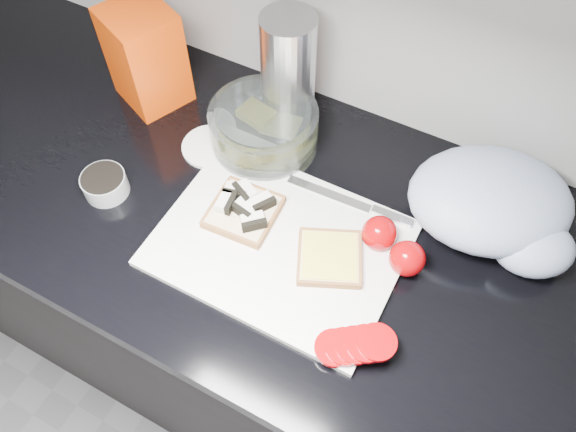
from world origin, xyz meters
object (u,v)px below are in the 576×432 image
at_px(cutting_board, 280,244).
at_px(glass_bowl, 264,129).
at_px(bread_bag, 146,57).
at_px(steel_canister, 288,74).

height_order(cutting_board, glass_bowl, glass_bowl).
distance_m(bread_bag, steel_canister, 0.28).
bearing_deg(cutting_board, glass_bowl, 125.63).
bearing_deg(cutting_board, bread_bag, 153.44).
distance_m(glass_bowl, steel_canister, 0.11).
height_order(bread_bag, steel_canister, steel_canister).
height_order(cutting_board, steel_canister, steel_canister).
bearing_deg(glass_bowl, bread_bag, 177.58).
height_order(cutting_board, bread_bag, bread_bag).
xyz_separation_m(glass_bowl, steel_canister, (0.01, 0.08, 0.08)).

